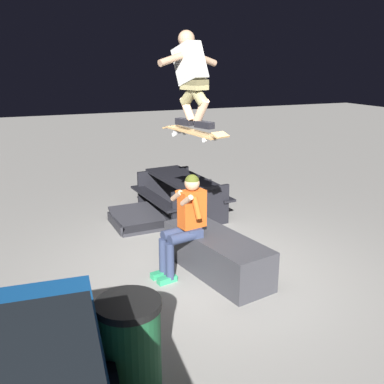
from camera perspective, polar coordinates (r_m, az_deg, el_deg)
ground_plane at (r=6.05m, az=2.34°, el=-10.50°), size 40.00×40.00×0.00m
ledge_box_main at (r=5.95m, az=3.24°, el=-8.13°), size 1.82×0.94×0.54m
person_sitting_on_ledge at (r=5.72m, az=-0.92°, el=-3.67°), size 0.60×0.78×1.37m
skateboard at (r=5.39m, az=0.28°, el=7.81°), size 1.03×0.52×0.13m
skater_airborne at (r=5.37m, az=-0.12°, el=15.15°), size 0.63×0.86×1.12m
kicker_ramp at (r=7.77m, az=-6.81°, el=-3.83°), size 1.00×0.98×0.34m
picnic_table_back at (r=8.05m, az=-1.48°, el=0.34°), size 1.82×1.49×0.75m
trash_bin at (r=3.81m, az=-8.07°, el=-20.20°), size 0.53×0.53×0.96m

